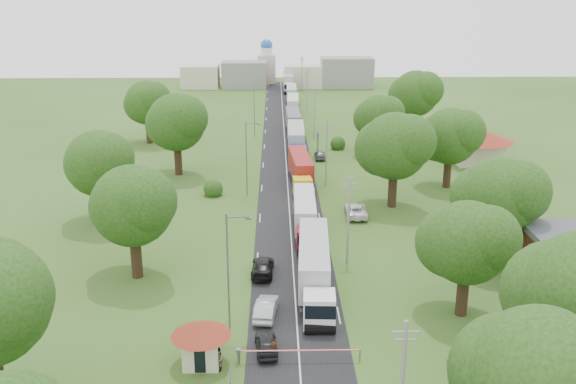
{
  "coord_description": "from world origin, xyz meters",
  "views": [
    {
      "loc": [
        -1.69,
        -66.4,
        26.67
      ],
      "look_at": [
        -0.2,
        6.92,
        3.0
      ],
      "focal_mm": 40.0,
      "sensor_mm": 36.0,
      "label": 1
    }
  ],
  "objects_px": {
    "boom_barrier": "(281,352)",
    "info_sign": "(318,139)",
    "car_lane_mid": "(266,308)",
    "truck_0": "(314,267)",
    "car_lane_front": "(266,344)",
    "pedestrian_near": "(273,349)",
    "guard_booth": "(201,338)"
  },
  "relations": [
    {
      "from": "boom_barrier",
      "to": "info_sign",
      "type": "bearing_deg",
      "value": 83.76
    },
    {
      "from": "car_lane_mid",
      "to": "truck_0",
      "type": "bearing_deg",
      "value": -124.91
    },
    {
      "from": "car_lane_front",
      "to": "pedestrian_near",
      "type": "bearing_deg",
      "value": 112.64
    },
    {
      "from": "boom_barrier",
      "to": "pedestrian_near",
      "type": "distance_m",
      "value": 0.77
    },
    {
      "from": "car_lane_mid",
      "to": "boom_barrier",
      "type": "bearing_deg",
      "value": 106.95
    },
    {
      "from": "truck_0",
      "to": "car_lane_mid",
      "type": "distance_m",
      "value": 6.64
    },
    {
      "from": "car_lane_mid",
      "to": "pedestrian_near",
      "type": "bearing_deg",
      "value": 102.72
    },
    {
      "from": "info_sign",
      "to": "car_lane_front",
      "type": "relative_size",
      "value": 1.03
    },
    {
      "from": "car_lane_front",
      "to": "car_lane_mid",
      "type": "bearing_deg",
      "value": -94.39
    },
    {
      "from": "info_sign",
      "to": "truck_0",
      "type": "xyz_separation_m",
      "value": [
        -3.41,
        -48.21,
        -0.69
      ]
    },
    {
      "from": "car_lane_front",
      "to": "boom_barrier",
      "type": "bearing_deg",
      "value": 121.07
    },
    {
      "from": "boom_barrier",
      "to": "info_sign",
      "type": "relative_size",
      "value": 2.25
    },
    {
      "from": "boom_barrier",
      "to": "car_lane_mid",
      "type": "xyz_separation_m",
      "value": [
        -1.19,
        7.0,
        -0.12
      ]
    },
    {
      "from": "info_sign",
      "to": "pedestrian_near",
      "type": "height_order",
      "value": "info_sign"
    },
    {
      "from": "boom_barrier",
      "to": "car_lane_mid",
      "type": "height_order",
      "value": "car_lane_mid"
    },
    {
      "from": "boom_barrier",
      "to": "pedestrian_near",
      "type": "xyz_separation_m",
      "value": [
        -0.57,
        0.5,
        -0.08
      ]
    },
    {
      "from": "car_lane_front",
      "to": "info_sign",
      "type": "bearing_deg",
      "value": -102.78
    },
    {
      "from": "boom_barrier",
      "to": "info_sign",
      "type": "xyz_separation_m",
      "value": [
        6.56,
        60.0,
        2.11
      ]
    },
    {
      "from": "car_lane_mid",
      "to": "guard_booth",
      "type": "bearing_deg",
      "value": 63.7
    },
    {
      "from": "car_lane_front",
      "to": "car_lane_mid",
      "type": "height_order",
      "value": "car_lane_mid"
    },
    {
      "from": "info_sign",
      "to": "car_lane_mid",
      "type": "relative_size",
      "value": 0.88
    },
    {
      "from": "truck_0",
      "to": "car_lane_mid",
      "type": "xyz_separation_m",
      "value": [
        -4.34,
        -4.79,
        -1.54
      ]
    },
    {
      "from": "truck_0",
      "to": "car_lane_front",
      "type": "relative_size",
      "value": 3.94
    },
    {
      "from": "guard_booth",
      "to": "pedestrian_near",
      "type": "relative_size",
      "value": 2.72
    },
    {
      "from": "boom_barrier",
      "to": "car_lane_front",
      "type": "relative_size",
      "value": 2.31
    },
    {
      "from": "boom_barrier",
      "to": "info_sign",
      "type": "distance_m",
      "value": 60.39
    },
    {
      "from": "boom_barrier",
      "to": "guard_booth",
      "type": "bearing_deg",
      "value": -179.99
    },
    {
      "from": "car_lane_front",
      "to": "pedestrian_near",
      "type": "distance_m",
      "value": 1.14
    },
    {
      "from": "boom_barrier",
      "to": "car_lane_mid",
      "type": "distance_m",
      "value": 7.1
    },
    {
      "from": "pedestrian_near",
      "to": "car_lane_front",
      "type": "bearing_deg",
      "value": 103.22
    },
    {
      "from": "guard_booth",
      "to": "car_lane_mid",
      "type": "height_order",
      "value": "guard_booth"
    },
    {
      "from": "info_sign",
      "to": "truck_0",
      "type": "height_order",
      "value": "truck_0"
    }
  ]
}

